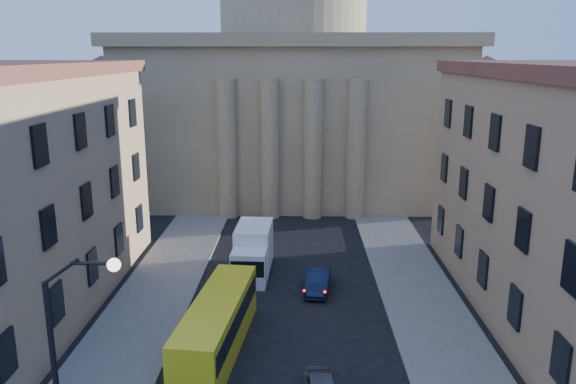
% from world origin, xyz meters
% --- Properties ---
extents(sidewalk_left, '(5.00, 60.00, 0.15)m').
position_xyz_m(sidewalk_left, '(-8.50, 18.00, 0.07)').
color(sidewalk_left, '#635F5B').
rests_on(sidewalk_left, ground).
extents(sidewalk_right, '(5.00, 60.00, 0.15)m').
position_xyz_m(sidewalk_right, '(8.50, 18.00, 0.07)').
color(sidewalk_right, '#635F5B').
rests_on(sidewalk_right, ground).
extents(church, '(68.02, 28.76, 36.60)m').
position_xyz_m(church, '(0.00, 55.47, 11.88)').
color(church, '#837450').
rests_on(church, ground).
extents(street_lamp, '(2.62, 0.44, 8.83)m').
position_xyz_m(street_lamp, '(-6.97, 8.00, 5.29)').
color(street_lamp, black).
rests_on(street_lamp, ground).
extents(car_right_distant, '(1.98, 4.38, 1.39)m').
position_xyz_m(car_right_distant, '(2.00, 25.67, 0.70)').
color(car_right_distant, black).
rests_on(car_right_distant, ground).
extents(city_bus, '(3.31, 10.24, 2.83)m').
position_xyz_m(city_bus, '(-3.50, 17.84, 1.52)').
color(city_bus, yellow).
rests_on(city_bus, ground).
extents(box_truck, '(2.58, 6.12, 3.32)m').
position_xyz_m(box_truck, '(-2.52, 28.53, 1.57)').
color(box_truck, white).
rests_on(box_truck, ground).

